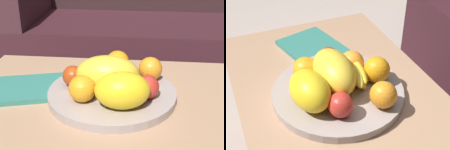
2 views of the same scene
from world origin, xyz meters
TOP-DOWN VIEW (x-y plane):
  - coffee_table at (0.00, 0.00)m, footprint 1.05×0.59m
  - couch at (0.12, 1.06)m, footprint 1.70×0.70m
  - fruit_bowl at (-0.05, -0.01)m, footprint 0.39×0.39m
  - melon_large_front at (-0.07, -0.02)m, footprint 0.19×0.11m
  - melon_smaller_beside at (-0.02, -0.11)m, footprint 0.16×0.12m
  - orange_front at (0.06, 0.08)m, footprint 0.08×0.08m
  - orange_left at (-0.05, 0.11)m, footprint 0.08×0.08m
  - orange_right at (-0.11, 0.06)m, footprint 0.08×0.08m
  - orange_back at (-0.13, -0.08)m, footprint 0.08×0.08m
  - apple_front at (-0.18, 0.01)m, footprint 0.06×0.06m
  - apple_left at (0.05, -0.05)m, footprint 0.07×0.07m
  - banana_bunch at (-0.06, 0.06)m, footprint 0.18×0.15m
  - magazine at (-0.31, 0.01)m, footprint 0.29×0.24m

SIDE VIEW (x-z plane):
  - couch at x=0.12m, z-range -0.15..0.75m
  - coffee_table at x=0.00m, z-range 0.17..0.59m
  - magazine at x=-0.31m, z-range 0.43..0.44m
  - fruit_bowl at x=-0.05m, z-range 0.43..0.45m
  - banana_bunch at x=-0.06m, z-range 0.45..0.52m
  - apple_front at x=-0.18m, z-range 0.45..0.52m
  - apple_left at x=0.05m, z-range 0.45..0.52m
  - orange_front at x=0.06m, z-range 0.45..0.53m
  - orange_right at x=-0.11m, z-range 0.45..0.53m
  - orange_back at x=-0.13m, z-range 0.45..0.53m
  - orange_left at x=-0.05m, z-range 0.45..0.53m
  - melon_smaller_beside at x=-0.02m, z-range 0.45..0.56m
  - melon_large_front at x=-0.07m, z-range 0.45..0.57m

